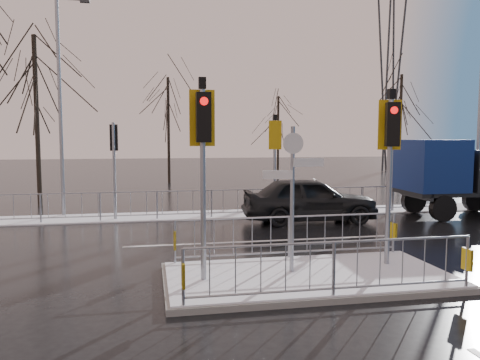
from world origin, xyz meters
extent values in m
plane|color=black|center=(0.00, 0.00, 0.00)|extent=(120.00, 120.00, 0.00)
cube|color=white|center=(0.00, 8.60, 0.02)|extent=(30.00, 2.00, 0.04)
cube|color=silver|center=(0.00, 3.80, 0.00)|extent=(8.00, 0.15, 0.01)
cube|color=slate|center=(0.00, 0.00, 0.06)|extent=(6.00, 3.00, 0.12)
cube|color=white|center=(0.00, 0.00, 0.14)|extent=(5.85, 2.85, 0.03)
cube|color=gold|center=(-2.70, -1.38, 0.67)|extent=(0.05, 0.28, 0.42)
cube|color=gold|center=(2.70, -1.38, 0.67)|extent=(0.05, 0.28, 0.42)
cube|color=gold|center=(-2.70, 1.38, 0.67)|extent=(0.05, 0.28, 0.42)
cube|color=gold|center=(2.70, 1.38, 0.67)|extent=(0.05, 0.28, 0.42)
cylinder|color=gray|center=(-2.20, 0.00, 2.02)|extent=(0.11, 0.11, 3.80)
cube|color=black|center=(-2.20, -0.18, 3.37)|extent=(0.28, 0.22, 0.95)
cylinder|color=red|center=(-2.20, -0.29, 3.67)|extent=(0.16, 0.04, 0.16)
cube|color=#CC9D0C|center=(-2.20, 0.07, 3.37)|extent=(0.50, 0.03, 1.10)
cube|color=black|center=(-2.20, 0.00, 4.04)|extent=(0.14, 0.14, 0.22)
cylinder|color=gray|center=(2.00, 0.40, 1.97)|extent=(0.11, 0.11, 3.70)
cube|color=black|center=(1.95, 0.23, 3.27)|extent=(0.33, 0.28, 0.95)
cylinder|color=red|center=(1.93, 0.12, 3.57)|extent=(0.16, 0.08, 0.16)
cube|color=#CC9D0C|center=(2.02, 0.47, 3.27)|extent=(0.49, 0.16, 1.10)
cube|color=black|center=(2.00, 0.40, 3.94)|extent=(0.14, 0.14, 0.22)
cylinder|color=gray|center=(-0.30, 0.20, 1.67)|extent=(0.09, 0.09, 3.10)
cube|color=silver|center=(0.05, 0.20, 2.47)|extent=(0.70, 0.14, 0.18)
cube|color=silver|center=(-0.62, 0.20, 2.22)|extent=(0.62, 0.15, 0.18)
cylinder|color=silver|center=(-0.30, 0.17, 2.87)|extent=(0.44, 0.03, 0.44)
cylinder|color=gray|center=(-4.50, 8.30, 1.79)|extent=(0.11, 0.11, 3.50)
cube|color=black|center=(-4.50, 8.48, 2.99)|extent=(0.28, 0.22, 0.95)
cylinder|color=red|center=(-4.50, 8.59, 3.29)|extent=(0.16, 0.04, 0.16)
cylinder|color=gray|center=(1.50, 8.30, 1.84)|extent=(0.11, 0.11, 3.60)
cube|color=black|center=(1.50, 8.48, 3.09)|extent=(0.28, 0.22, 0.95)
cylinder|color=red|center=(1.50, 8.59, 3.39)|extent=(0.16, 0.04, 0.16)
cube|color=#CC9D0C|center=(1.50, 8.23, 3.09)|extent=(0.50, 0.03, 1.10)
cube|color=black|center=(1.50, 8.30, 3.76)|extent=(0.14, 0.14, 0.22)
cylinder|color=gray|center=(6.50, 8.30, 1.79)|extent=(0.11, 0.11, 3.50)
cube|color=black|center=(6.45, 8.47, 2.99)|extent=(0.33, 0.28, 0.95)
cylinder|color=red|center=(6.43, 8.58, 3.29)|extent=(0.16, 0.08, 0.16)
cube|color=black|center=(6.50, 8.30, 3.66)|extent=(0.14, 0.14, 0.22)
imported|color=black|center=(2.31, 6.53, 0.81)|extent=(4.82, 2.13, 1.61)
cylinder|color=black|center=(7.01, 5.70, 0.48)|extent=(0.96, 0.32, 0.95)
cylinder|color=black|center=(7.08, 7.69, 0.48)|extent=(0.96, 0.32, 0.95)
cylinder|color=black|center=(9.74, 7.61, 0.48)|extent=(0.96, 0.32, 0.95)
cube|color=navy|center=(7.14, 6.69, 1.96)|extent=(1.98, 2.35, 1.90)
cube|color=black|center=(8.06, 6.66, 2.34)|extent=(0.10, 1.90, 1.05)
cube|color=#2D3033|center=(6.57, 6.71, 0.90)|extent=(0.19, 2.19, 0.33)
cube|color=black|center=(8.33, 6.65, 1.83)|extent=(0.15, 2.29, 1.43)
cylinder|color=black|center=(-8.00, 12.50, 3.68)|extent=(0.20, 0.20, 7.36)
cylinder|color=black|center=(-2.00, 22.00, 3.45)|extent=(0.19, 0.19, 6.90)
cylinder|color=black|center=(6.00, 24.00, 2.99)|extent=(0.16, 0.16, 5.98)
cylinder|color=black|center=(14.00, 21.00, 3.68)|extent=(0.20, 0.20, 7.36)
cylinder|color=gray|center=(10.50, 8.50, 4.00)|extent=(0.14, 0.14, 8.00)
cylinder|color=gray|center=(-6.50, 9.50, 4.10)|extent=(0.14, 0.14, 8.20)
cube|color=#2D3033|center=(-5.50, 9.50, 8.05)|extent=(0.35, 0.18, 0.12)
cylinder|color=#2D3033|center=(18.60, 30.60, 10.00)|extent=(1.18, 1.18, 19.97)
cylinder|color=#2D3033|center=(17.40, 30.60, 10.00)|extent=(1.18, 1.18, 19.97)
cylinder|color=#2D3033|center=(18.60, 29.40, 10.00)|extent=(1.18, 1.18, 19.97)
cylinder|color=#2D3033|center=(17.40, 29.40, 10.00)|extent=(1.18, 1.18, 19.97)
camera|label=1|loc=(-3.21, -9.14, 2.98)|focal=35.00mm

